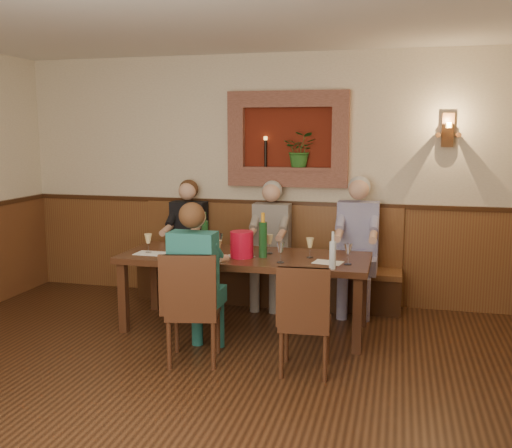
# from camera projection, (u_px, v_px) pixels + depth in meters

# --- Properties ---
(ground_plane) EXTENTS (6.00, 6.00, 0.00)m
(ground_plane) POSITION_uv_depth(u_px,v_px,m) (174.00, 418.00, 3.89)
(ground_plane) COLOR black
(ground_plane) RESTS_ON ground
(room_shell) EXTENTS (6.04, 6.04, 2.82)m
(room_shell) POSITION_uv_depth(u_px,v_px,m) (167.00, 139.00, 3.58)
(room_shell) COLOR beige
(room_shell) RESTS_ON ground
(wainscoting) EXTENTS (6.02, 6.02, 1.15)m
(wainscoting) POSITION_uv_depth(u_px,v_px,m) (172.00, 336.00, 3.79)
(wainscoting) COLOR brown
(wainscoting) RESTS_ON ground
(wall_niche) EXTENTS (1.36, 0.30, 1.06)m
(wall_niche) POSITION_uv_depth(u_px,v_px,m) (291.00, 143.00, 6.36)
(wall_niche) COLOR #5E1A0D
(wall_niche) RESTS_ON ground
(wall_sconce) EXTENTS (0.25, 0.20, 0.35)m
(wall_sconce) POSITION_uv_depth(u_px,v_px,m) (448.00, 131.00, 5.92)
(wall_sconce) COLOR brown
(wall_sconce) RESTS_ON ground
(dining_table) EXTENTS (2.40, 0.90, 0.75)m
(dining_table) POSITION_uv_depth(u_px,v_px,m) (245.00, 262.00, 5.55)
(dining_table) COLOR #341F0F
(dining_table) RESTS_ON ground
(bench) EXTENTS (3.00, 0.45, 1.11)m
(bench) POSITION_uv_depth(u_px,v_px,m) (267.00, 274.00, 6.51)
(bench) COLOR #381E0F
(bench) RESTS_ON ground
(chair_near_left) EXTENTS (0.51, 0.51, 0.96)m
(chair_near_left) POSITION_uv_depth(u_px,v_px,m) (194.00, 330.00, 4.81)
(chair_near_left) COLOR #341F0F
(chair_near_left) RESTS_ON ground
(chair_near_right) EXTENTS (0.43, 0.43, 0.91)m
(chair_near_right) POSITION_uv_depth(u_px,v_px,m) (305.00, 341.00, 4.60)
(chair_near_right) COLOR #341F0F
(chair_near_right) RESTS_ON ground
(person_bench_left) EXTENTS (0.40, 0.50, 1.39)m
(person_bench_left) POSITION_uv_depth(u_px,v_px,m) (187.00, 251.00, 6.59)
(person_bench_left) COLOR black
(person_bench_left) RESTS_ON ground
(person_bench_mid) EXTENTS (0.41, 0.50, 1.40)m
(person_bench_mid) POSITION_uv_depth(u_px,v_px,m) (270.00, 255.00, 6.35)
(person_bench_mid) COLOR #5F5957
(person_bench_mid) RESTS_ON ground
(person_bench_right) EXTENTS (0.44, 0.54, 1.47)m
(person_bench_right) POSITION_uv_depth(u_px,v_px,m) (357.00, 256.00, 6.12)
(person_bench_right) COLOR navy
(person_bench_right) RESTS_ON ground
(person_chair_front) EXTENTS (0.39, 0.48, 1.36)m
(person_chair_front) POSITION_uv_depth(u_px,v_px,m) (197.00, 294.00, 4.87)
(person_chair_front) COLOR #1C5062
(person_chair_front) RESTS_ON ground
(spittoon_bucket) EXTENTS (0.23, 0.23, 0.25)m
(spittoon_bucket) POSITION_uv_depth(u_px,v_px,m) (242.00, 244.00, 5.41)
(spittoon_bucket) COLOR red
(spittoon_bucket) RESTS_ON dining_table
(wine_bottle_green_a) EXTENTS (0.08, 0.08, 0.43)m
(wine_bottle_green_a) POSITION_uv_depth(u_px,v_px,m) (263.00, 239.00, 5.41)
(wine_bottle_green_a) COLOR #19471E
(wine_bottle_green_a) RESTS_ON dining_table
(wine_bottle_green_b) EXTENTS (0.09, 0.09, 0.38)m
(wine_bottle_green_b) POSITION_uv_depth(u_px,v_px,m) (205.00, 234.00, 5.81)
(wine_bottle_green_b) COLOR #19471E
(wine_bottle_green_b) RESTS_ON dining_table
(water_bottle) EXTENTS (0.07, 0.07, 0.33)m
(water_bottle) POSITION_uv_depth(u_px,v_px,m) (333.00, 254.00, 4.95)
(water_bottle) COLOR silver
(water_bottle) RESTS_ON dining_table
(tasting_sheet_a) EXTENTS (0.30, 0.22, 0.00)m
(tasting_sheet_a) POSITION_uv_depth(u_px,v_px,m) (151.00, 253.00, 5.60)
(tasting_sheet_a) COLOR white
(tasting_sheet_a) RESTS_ON dining_table
(tasting_sheet_b) EXTENTS (0.30, 0.27, 0.00)m
(tasting_sheet_b) POSITION_uv_depth(u_px,v_px,m) (239.00, 256.00, 5.47)
(tasting_sheet_b) COLOR white
(tasting_sheet_b) RESTS_ON dining_table
(tasting_sheet_c) EXTENTS (0.29, 0.23, 0.00)m
(tasting_sheet_c) POSITION_uv_depth(u_px,v_px,m) (328.00, 262.00, 5.21)
(tasting_sheet_c) COLOR white
(tasting_sheet_c) RESTS_ON dining_table
(tasting_sheet_d) EXTENTS (0.27, 0.20, 0.00)m
(tasting_sheet_d) POSITION_uv_depth(u_px,v_px,m) (188.00, 258.00, 5.38)
(tasting_sheet_d) COLOR white
(tasting_sheet_d) RESTS_ON dining_table
(wine_glass_0) EXTENTS (0.08, 0.08, 0.19)m
(wine_glass_0) POSITION_uv_depth(u_px,v_px,m) (148.00, 243.00, 5.62)
(wine_glass_0) COLOR #DEC585
(wine_glass_0) RESTS_ON dining_table
(wine_glass_1) EXTENTS (0.08, 0.08, 0.19)m
(wine_glass_1) POSITION_uv_depth(u_px,v_px,m) (178.00, 240.00, 5.79)
(wine_glass_1) COLOR white
(wine_glass_1) RESTS_ON dining_table
(wine_glass_2) EXTENTS (0.08, 0.08, 0.19)m
(wine_glass_2) POSITION_uv_depth(u_px,v_px,m) (190.00, 247.00, 5.43)
(wine_glass_2) COLOR #DEC585
(wine_glass_2) RESTS_ON dining_table
(wine_glass_3) EXTENTS (0.08, 0.08, 0.19)m
(wine_glass_3) POSITION_uv_depth(u_px,v_px,m) (219.00, 243.00, 5.63)
(wine_glass_3) COLOR white
(wine_glass_3) RESTS_ON dining_table
(wine_glass_4) EXTENTS (0.08, 0.08, 0.19)m
(wine_glass_4) POSITION_uv_depth(u_px,v_px,m) (237.00, 247.00, 5.43)
(wine_glass_4) COLOR #DEC585
(wine_glass_4) RESTS_ON dining_table
(wine_glass_5) EXTENTS (0.08, 0.08, 0.19)m
(wine_glass_5) POSITION_uv_depth(u_px,v_px,m) (269.00, 244.00, 5.58)
(wine_glass_5) COLOR #DEC585
(wine_glass_5) RESTS_ON dining_table
(wine_glass_6) EXTENTS (0.08, 0.08, 0.19)m
(wine_glass_6) POSITION_uv_depth(u_px,v_px,m) (281.00, 252.00, 5.19)
(wine_glass_6) COLOR white
(wine_glass_6) RESTS_ON dining_table
(wine_glass_7) EXTENTS (0.08, 0.08, 0.19)m
(wine_glass_7) POSITION_uv_depth(u_px,v_px,m) (310.00, 248.00, 5.40)
(wine_glass_7) COLOR #DEC585
(wine_glass_7) RESTS_ON dining_table
(wine_glass_8) EXTENTS (0.08, 0.08, 0.19)m
(wine_glass_8) POSITION_uv_depth(u_px,v_px,m) (348.00, 254.00, 5.12)
(wine_glass_8) COLOR white
(wine_glass_8) RESTS_ON dining_table
(wine_glass_9) EXTENTS (0.08, 0.08, 0.19)m
(wine_glass_9) POSITION_uv_depth(u_px,v_px,m) (218.00, 250.00, 5.28)
(wine_glass_9) COLOR #DEC585
(wine_glass_9) RESTS_ON dining_table
(wine_glass_10) EXTENTS (0.08, 0.08, 0.19)m
(wine_glass_10) POSITION_uv_depth(u_px,v_px,m) (208.00, 243.00, 5.65)
(wine_glass_10) COLOR #DEC585
(wine_glass_10) RESTS_ON dining_table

